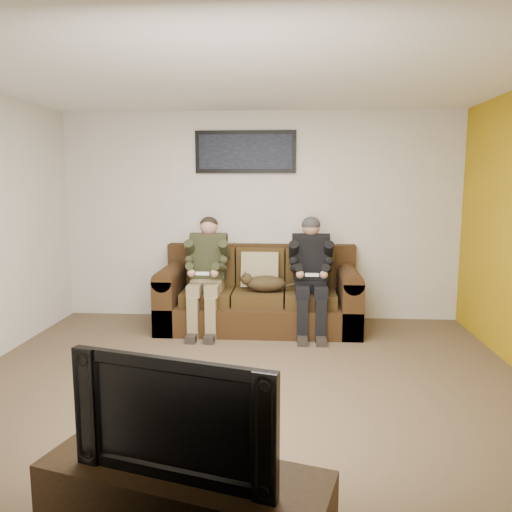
# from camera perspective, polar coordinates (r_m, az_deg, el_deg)

# --- Properties ---
(floor) EXTENTS (5.00, 5.00, 0.00)m
(floor) POSITION_cam_1_polar(r_m,az_deg,el_deg) (4.42, -1.41, -14.63)
(floor) COLOR brown
(floor) RESTS_ON ground
(ceiling) EXTENTS (5.00, 5.00, 0.00)m
(ceiling) POSITION_cam_1_polar(r_m,az_deg,el_deg) (4.15, -1.55, 20.52)
(ceiling) COLOR silver
(ceiling) RESTS_ON ground
(wall_back) EXTENTS (5.00, 0.00, 5.00)m
(wall_back) POSITION_cam_1_polar(r_m,az_deg,el_deg) (6.32, 0.44, 4.54)
(wall_back) COLOR beige
(wall_back) RESTS_ON ground
(wall_front) EXTENTS (5.00, 0.00, 5.00)m
(wall_front) POSITION_cam_1_polar(r_m,az_deg,el_deg) (1.88, -7.93, -4.88)
(wall_front) COLOR beige
(wall_front) RESTS_ON ground
(sofa) EXTENTS (2.34, 1.01, 0.96)m
(sofa) POSITION_cam_1_polar(r_m,az_deg,el_deg) (6.05, 0.41, -4.64)
(sofa) COLOR #362110
(sofa) RESTS_ON ground
(throw_pillow) EXTENTS (0.45, 0.21, 0.44)m
(throw_pillow) POSITION_cam_1_polar(r_m,az_deg,el_deg) (6.02, 0.44, -1.59)
(throw_pillow) COLOR #9B8B65
(throw_pillow) RESTS_ON sofa
(throw_blanket) EXTENTS (0.48, 0.23, 0.09)m
(throw_blanket) POSITION_cam_1_polar(r_m,az_deg,el_deg) (6.31, -5.87, 1.37)
(throw_blanket) COLOR tan
(throw_blanket) RESTS_ON sofa
(person_left) EXTENTS (0.51, 0.87, 1.32)m
(person_left) POSITION_cam_1_polar(r_m,az_deg,el_deg) (5.84, -5.62, -1.24)
(person_left) COLOR #887855
(person_left) RESTS_ON sofa
(person_right) EXTENTS (0.51, 0.86, 1.33)m
(person_right) POSITION_cam_1_polar(r_m,az_deg,el_deg) (5.77, 6.30, -1.34)
(person_right) COLOR black
(person_right) RESTS_ON sofa
(cat) EXTENTS (0.66, 0.26, 0.24)m
(cat) POSITION_cam_1_polar(r_m,az_deg,el_deg) (5.79, 0.92, -3.12)
(cat) COLOR #49371C
(cat) RESTS_ON sofa
(framed_poster) EXTENTS (1.25, 0.05, 0.52)m
(framed_poster) POSITION_cam_1_polar(r_m,az_deg,el_deg) (6.30, -1.21, 11.81)
(framed_poster) COLOR black
(framed_poster) RESTS_ON wall_back
(tv_stand) EXTENTS (1.43, 0.79, 0.43)m
(tv_stand) POSITION_cam_1_polar(r_m,az_deg,el_deg) (2.63, -8.25, -26.87)
(tv_stand) COLOR #302110
(tv_stand) RESTS_ON ground
(television) EXTENTS (0.97, 0.39, 0.56)m
(television) POSITION_cam_1_polar(r_m,az_deg,el_deg) (2.38, -8.51, -17.10)
(television) COLOR black
(television) RESTS_ON tv_stand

